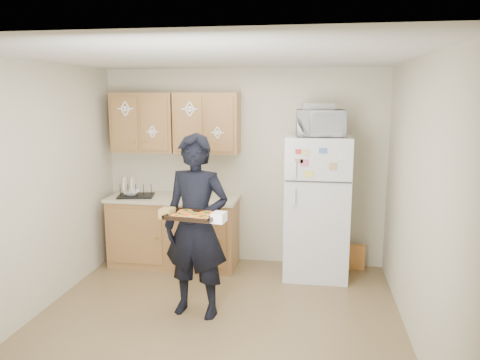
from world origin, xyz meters
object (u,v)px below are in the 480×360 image
object	(u,v)px
dish_rack	(136,190)
microwave	(320,123)
person	(196,226)
baking_tray	(193,216)
refrigerator	(317,207)

from	to	relation	value
dish_rack	microwave	bearing A→B (deg)	-0.99
person	dish_rack	xyz separation A→B (m)	(-1.10, 1.24, 0.08)
baking_tray	dish_rack	bearing A→B (deg)	135.45
baking_tray	microwave	xyz separation A→B (m)	(1.14, 1.49, 0.76)
person	dish_rack	distance (m)	1.66
refrigerator	dish_rack	world-z (taller)	refrigerator
dish_rack	baking_tray	bearing A→B (deg)	-53.12
refrigerator	dish_rack	distance (m)	2.28
refrigerator	baking_tray	size ratio (longest dim) A/B	3.76
dish_rack	refrigerator	bearing A→B (deg)	0.26
refrigerator	baking_tray	bearing A→B (deg)	-126.10
person	baking_tray	world-z (taller)	person
refrigerator	person	xyz separation A→B (m)	(-1.17, -1.25, 0.06)
person	baking_tray	size ratio (longest dim) A/B	4.01
baking_tray	person	bearing A→B (deg)	107.13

